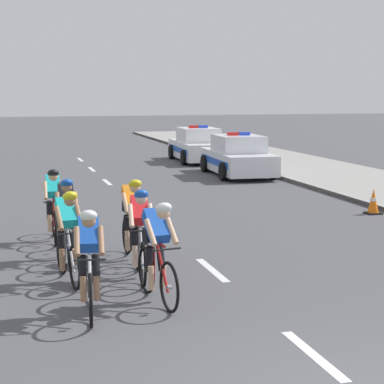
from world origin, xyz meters
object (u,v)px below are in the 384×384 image
object	(u,v)px
police_car_second	(198,146)
cyclist_sixth	(132,218)
cyclist_fourth	(140,232)
cyclist_seventh	(54,204)
traffic_cone_near	(373,202)
cyclist_fifth	(67,217)
police_car_nearest	(238,157)
cyclist_lead	(89,260)
cyclist_third	(68,235)
cyclist_second	(158,250)

from	to	relation	value
police_car_second	cyclist_sixth	bearing A→B (deg)	-109.93
cyclist_sixth	cyclist_fourth	bearing A→B (deg)	-94.88
cyclist_seventh	traffic_cone_near	distance (m)	8.07
cyclist_fifth	cyclist_sixth	xyz separation A→B (m)	(1.14, -0.42, 0.00)
cyclist_fourth	cyclist_sixth	size ratio (longest dim) A/B	1.00
police_car_nearest	police_car_second	size ratio (longest dim) A/B	1.00
cyclist_fifth	police_car_nearest	xyz separation A→B (m)	(7.22, 11.11, -0.11)
cyclist_lead	cyclist_fifth	distance (m)	3.32
cyclist_fifth	police_car_nearest	size ratio (longest dim) A/B	0.38
cyclist_lead	police_car_second	distance (m)	20.97
cyclist_lead	traffic_cone_near	xyz separation A→B (m)	(7.87, 6.00, -0.48)
cyclist_fifth	cyclist_fourth	bearing A→B (deg)	-58.26
cyclist_sixth	police_car_second	size ratio (longest dim) A/B	0.38
cyclist_fourth	police_car_second	size ratio (longest dim) A/B	0.38
traffic_cone_near	police_car_second	bearing A→B (deg)	92.70
cyclist_fourth	police_car_nearest	distance (m)	14.20
cyclist_third	police_car_second	xyz separation A→B (m)	(7.35, 17.92, -0.11)
cyclist_second	police_car_nearest	bearing A→B (deg)	66.27
cyclist_third	cyclist_second	bearing A→B (deg)	-51.55
cyclist_fifth	cyclist_sixth	distance (m)	1.21
cyclist_second	traffic_cone_near	size ratio (longest dim) A/B	2.68
cyclist_lead	cyclist_sixth	distance (m)	3.12
police_car_nearest	traffic_cone_near	xyz separation A→B (m)	(0.64, -8.43, -0.37)
cyclist_second	traffic_cone_near	xyz separation A→B (m)	(6.85, 5.68, -0.48)
cyclist_lead	cyclist_third	size ratio (longest dim) A/B	1.00
cyclist_fifth	cyclist_sixth	size ratio (longest dim) A/B	1.00
cyclist_fourth	cyclist_sixth	xyz separation A→B (m)	(0.11, 1.25, 0.00)
cyclist_fifth	cyclist_seventh	world-z (taller)	same
cyclist_seventh	traffic_cone_near	bearing A→B (deg)	7.68
cyclist_seventh	police_car_nearest	xyz separation A→B (m)	(7.33, 9.51, -0.11)
police_car_nearest	police_car_second	world-z (taller)	same
cyclist_second	police_car_second	world-z (taller)	police_car_second
cyclist_fourth	police_car_second	distance (m)	19.06
cyclist_fourth	police_car_nearest	size ratio (longest dim) A/B	0.38
cyclist_seventh	cyclist_fourth	bearing A→B (deg)	-70.74
cyclist_fifth	traffic_cone_near	size ratio (longest dim) A/B	2.69
police_car_nearest	cyclist_lead	bearing A→B (deg)	-116.60
cyclist_lead	cyclist_fifth	world-z (taller)	same
cyclist_lead	cyclist_second	distance (m)	1.07
cyclist_third	police_car_nearest	bearing A→B (deg)	59.86
cyclist_sixth	police_car_second	distance (m)	17.85
cyclist_second	cyclist_sixth	bearing A→B (deg)	87.35
police_car_second	traffic_cone_near	world-z (taller)	police_car_second
cyclist_fourth	cyclist_third	bearing A→B (deg)	174.42
cyclist_fifth	traffic_cone_near	xyz separation A→B (m)	(7.87, 2.68, -0.48)
cyclist_second	cyclist_third	xyz separation A→B (m)	(-1.15, 1.45, 0.00)
police_car_second	traffic_cone_near	distance (m)	13.70
police_car_second	traffic_cone_near	size ratio (longest dim) A/B	7.00
police_car_nearest	cyclist_sixth	bearing A→B (deg)	-117.82
cyclist_third	cyclist_seventh	xyz separation A→B (m)	(0.02, 3.16, 0.00)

